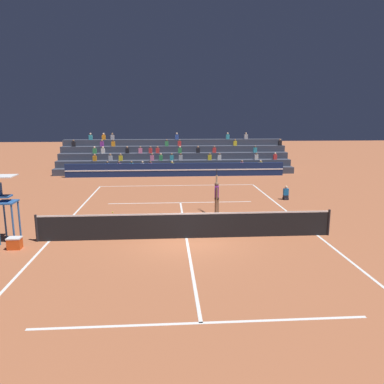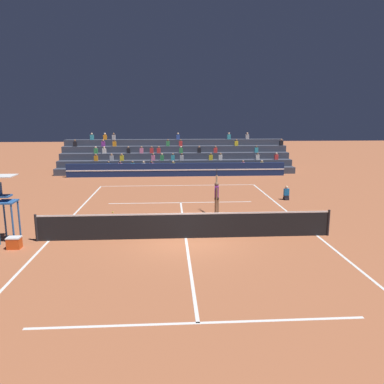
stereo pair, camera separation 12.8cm
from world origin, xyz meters
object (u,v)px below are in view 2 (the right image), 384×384
object	(u,v)px
equipment_cooler	(14,243)
tennis_player	(217,196)
ball_kid_courtside	(286,194)
tennis_ball	(113,212)
umpire_chair	(5,200)

from	to	relation	value
equipment_cooler	tennis_player	bearing A→B (deg)	27.53
ball_kid_courtside	tennis_player	xyz separation A→B (m)	(-4.62, -3.34, 0.65)
equipment_cooler	ball_kid_courtside	bearing A→B (deg)	30.71
tennis_player	equipment_cooler	distance (m)	9.30
tennis_player	tennis_ball	size ratio (longest dim) A/B	35.19
tennis_ball	equipment_cooler	size ratio (longest dim) A/B	0.14
ball_kid_courtside	tennis_player	world-z (taller)	tennis_player
umpire_chair	tennis_ball	size ratio (longest dim) A/B	39.26
ball_kid_courtside	tennis_ball	distance (m)	10.22
ball_kid_courtside	equipment_cooler	xyz separation A→B (m)	(-12.84, -7.63, -0.10)
ball_kid_courtside	tennis_player	distance (m)	5.74
umpire_chair	equipment_cooler	size ratio (longest dim) A/B	5.34
umpire_chair	ball_kid_courtside	xyz separation A→B (m)	(13.35, 6.82, -1.39)
ball_kid_courtside	tennis_player	size ratio (longest dim) A/B	0.35
tennis_player	equipment_cooler	size ratio (longest dim) A/B	4.79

